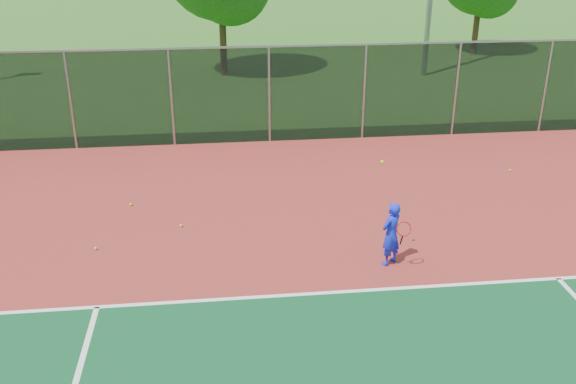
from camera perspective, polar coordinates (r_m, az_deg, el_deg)
The scene contains 7 objects.
court_apron at distance 12.41m, azimuth 16.79°, elevation -10.38°, with size 30.00×20.00×0.02m, color maroon.
fence_back at distance 20.55m, azimuth 6.79°, elevation 8.92°, with size 30.00×0.06×3.03m.
tennis_player at distance 13.28m, azimuth 9.15°, elevation -3.69°, with size 0.60×0.69×2.27m.
practice_ball_0 at distance 16.43m, azimuth -13.80°, elevation -1.08°, with size 0.07×0.07×0.07m, color #BECB17.
practice_ball_1 at distance 14.54m, azimuth -16.73°, elevation -4.83°, with size 0.07×0.07×0.07m, color #BECB17.
practice_ball_2 at distance 19.12m, azimuth 19.12°, elevation 1.84°, with size 0.07×0.07×0.07m, color #BECB17.
practice_ball_3 at distance 15.11m, azimuth -9.48°, elevation -2.96°, with size 0.07×0.07×0.07m, color #BECB17.
Camera 1 is at (-4.61, -7.34, 6.76)m, focal length 40.00 mm.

